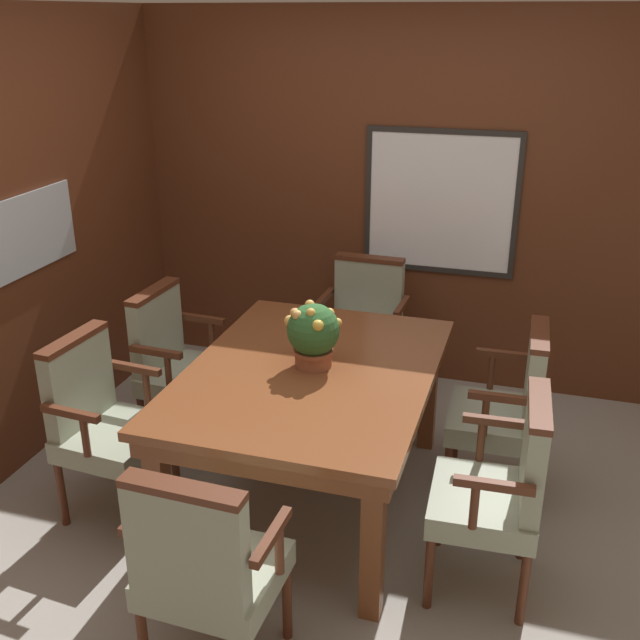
% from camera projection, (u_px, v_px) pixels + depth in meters
% --- Properties ---
extents(ground_plane, '(14.00, 14.00, 0.00)m').
position_uv_depth(ground_plane, '(314.00, 521.00, 3.80)').
color(ground_plane, '#A39E93').
extents(wall_back, '(7.20, 0.08, 2.45)m').
position_uv_depth(wall_back, '(396.00, 203.00, 4.95)').
color(wall_back, '#5B2D19').
rests_on(wall_back, ground_plane).
extents(dining_table, '(1.19, 1.62, 0.77)m').
position_uv_depth(dining_table, '(311.00, 386.00, 3.72)').
color(dining_table, brown).
rests_on(dining_table, ground_plane).
extents(chair_left_far, '(0.48, 0.56, 0.95)m').
position_uv_depth(chair_left_far, '(176.00, 359.00, 4.34)').
color(chair_left_far, '#562B19').
rests_on(chair_left_far, ground_plane).
extents(chair_right_near, '(0.48, 0.56, 0.95)m').
position_uv_depth(chair_right_near, '(502.00, 485.00, 3.19)').
color(chair_right_near, '#562B19').
rests_on(chair_right_near, ground_plane).
extents(chair_head_near, '(0.55, 0.47, 0.95)m').
position_uv_depth(chair_head_near, '(205.00, 565.00, 2.73)').
color(chair_head_near, '#562B19').
rests_on(chair_head_near, ground_plane).
extents(chair_head_far, '(0.55, 0.47, 0.95)m').
position_uv_depth(chair_head_far, '(364.00, 324.00, 4.84)').
color(chair_head_far, '#562B19').
rests_on(chair_head_far, ground_plane).
extents(chair_left_near, '(0.49, 0.56, 0.95)m').
position_uv_depth(chair_left_near, '(102.00, 417.00, 3.72)').
color(chair_left_near, '#562B19').
rests_on(chair_left_near, ground_plane).
extents(chair_right_far, '(0.47, 0.55, 0.95)m').
position_uv_depth(chair_right_far, '(508.00, 404.00, 3.84)').
color(chair_right_far, '#562B19').
rests_on(chair_right_far, ground_plane).
extents(potted_plant, '(0.28, 0.26, 0.33)m').
position_uv_depth(potted_plant, '(313.00, 334.00, 3.65)').
color(potted_plant, '#9E5638').
rests_on(potted_plant, dining_table).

